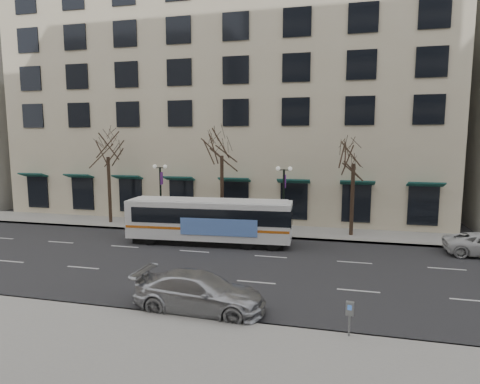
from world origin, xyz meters
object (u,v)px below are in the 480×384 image
(lamp_post_left, at_px, (161,192))
(pay_station, at_px, (350,311))
(tree_far_left, at_px, (107,146))
(tree_far_right, at_px, (354,150))
(silver_car, at_px, (200,292))
(city_bus, at_px, (210,220))
(lamp_post_right, at_px, (284,197))
(tree_far_mid, at_px, (222,143))

(lamp_post_left, height_order, pay_station, lamp_post_left)
(tree_far_left, distance_m, tree_far_right, 20.00)
(tree_far_left, bearing_deg, silver_car, -48.34)
(pay_station, bearing_deg, silver_car, 178.88)
(tree_far_right, xyz_separation_m, city_bus, (-9.59, -4.36, -4.73))
(lamp_post_right, height_order, pay_station, lamp_post_right)
(tree_far_mid, bearing_deg, tree_far_left, -180.00)
(tree_far_right, xyz_separation_m, lamp_post_left, (-14.99, -0.60, -3.48))
(lamp_post_left, height_order, silver_car, lamp_post_left)
(tree_far_right, relative_size, pay_station, 6.27)
(silver_car, relative_size, pay_station, 4.38)
(silver_car, height_order, pay_station, silver_car)
(tree_far_mid, distance_m, lamp_post_left, 6.40)
(pay_station, bearing_deg, tree_far_mid, 129.49)
(city_bus, bearing_deg, lamp_post_left, 141.74)
(tree_far_right, bearing_deg, city_bus, -155.58)
(tree_far_left, distance_m, silver_car, 20.92)
(tree_far_mid, bearing_deg, silver_car, -77.43)
(tree_far_right, bearing_deg, silver_car, -113.92)
(tree_far_mid, distance_m, city_bus, 6.81)
(lamp_post_right, distance_m, silver_car, 14.65)
(lamp_post_right, relative_size, silver_car, 0.92)
(city_bus, bearing_deg, tree_far_left, 153.86)
(silver_car, xyz_separation_m, pay_station, (6.07, -1.10, 0.26))
(tree_far_left, bearing_deg, city_bus, -22.71)
(lamp_post_left, bearing_deg, silver_car, -59.93)
(silver_car, bearing_deg, pay_station, -97.68)
(tree_far_mid, height_order, tree_far_right, tree_far_mid)
(tree_far_left, xyz_separation_m, silver_car, (13.35, -15.00, -5.88))
(tree_far_left, xyz_separation_m, lamp_post_right, (15.01, -0.60, -3.75))
(tree_far_right, height_order, silver_car, tree_far_right)
(tree_far_right, xyz_separation_m, silver_car, (-6.65, -15.00, -5.60))
(lamp_post_left, bearing_deg, lamp_post_right, 0.00)
(city_bus, distance_m, silver_car, 11.08)
(silver_car, bearing_deg, tree_far_right, -21.32)
(pay_station, bearing_deg, city_bus, 136.66)
(tree_far_left, relative_size, tree_far_mid, 0.98)
(tree_far_left, height_order, lamp_post_left, tree_far_left)
(tree_far_left, xyz_separation_m, city_bus, (10.41, -4.36, -5.01))
(tree_far_left, relative_size, silver_car, 1.48)
(tree_far_right, distance_m, lamp_post_right, 6.11)
(lamp_post_right, bearing_deg, tree_far_right, 6.85)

